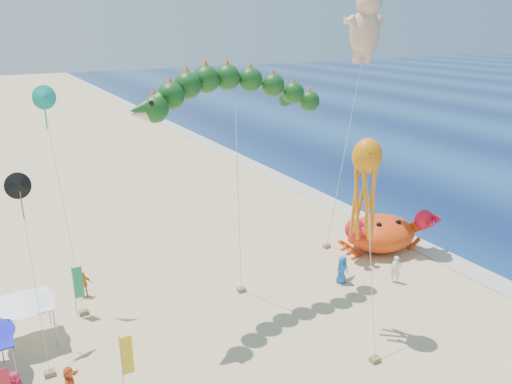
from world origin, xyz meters
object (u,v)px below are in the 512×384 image
crab_inflatable (382,232)px  cherub_kite (366,24)px  octopus_kite (365,182)px  dragon_kite (232,99)px  canopy_white (22,301)px

crab_inflatable → cherub_kite: 14.69m
cherub_kite → octopus_kite: bearing=-128.8°
crab_inflatable → dragon_kite: dragon_kite is taller
cherub_kite → canopy_white: cherub_kite is taller
dragon_kite → cherub_kite: size_ratio=0.74×
octopus_kite → canopy_white: octopus_kite is taller
dragon_kite → canopy_white: (-11.55, 1.31, -9.61)m
crab_inflatable → octopus_kite: 12.55m
crab_inflatable → dragon_kite: (-12.50, -0.76, 10.68)m
octopus_kite → dragon_kite: bearing=127.0°
cherub_kite → octopus_kite: 13.97m
cherub_kite → canopy_white: bearing=-175.2°
dragon_kite → octopus_kite: (4.46, -5.91, -3.72)m
canopy_white → dragon_kite: bearing=-6.5°
dragon_kite → canopy_white: bearing=173.5°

